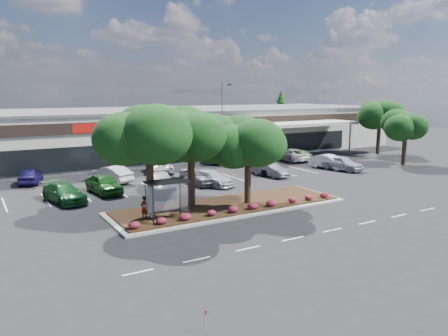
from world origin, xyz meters
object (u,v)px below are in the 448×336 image
car_0 (64,193)px  car_1 (104,184)px  survey_stake (205,318)px  light_pole (223,130)px

car_0 → car_1: 3.83m
car_1 → survey_stake: bearing=-102.9°
survey_stake → car_0: car_0 is taller
survey_stake → car_1: bearing=83.0°
light_pole → car_0: light_pole is taller
survey_stake → car_0: 22.46m
car_1 → car_0: bearing=-163.9°
car_0 → car_1: (3.55, 1.43, 0.09)m
light_pole → survey_stake: light_pole is taller
survey_stake → car_1: (2.95, 23.88, 0.24)m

